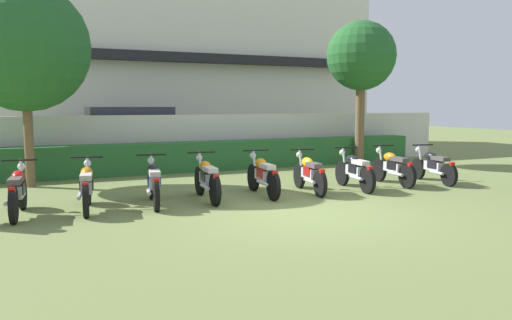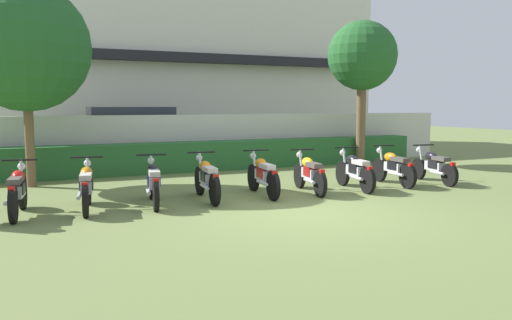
{
  "view_description": "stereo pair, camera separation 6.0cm",
  "coord_description": "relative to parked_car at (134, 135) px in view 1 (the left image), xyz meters",
  "views": [
    {
      "loc": [
        -4.62,
        -7.9,
        1.95
      ],
      "look_at": [
        0.0,
        2.12,
        0.75
      ],
      "focal_mm": 35.54,
      "sensor_mm": 36.0,
      "label": 1
    },
    {
      "loc": [
        -4.57,
        -7.92,
        1.95
      ],
      "look_at": [
        0.0,
        2.12,
        0.75
      ],
      "focal_mm": 35.54,
      "sensor_mm": 36.0,
      "label": 2
    }
  ],
  "objects": [
    {
      "name": "ground",
      "position": [
        1.2,
        -9.34,
        -0.94
      ],
      "size": [
        60.0,
        60.0,
        0.0
      ],
      "primitive_type": "plane",
      "color": "olive"
    },
    {
      "name": "building",
      "position": [
        1.2,
        5.21,
        2.65
      ],
      "size": [
        20.13,
        6.5,
        7.18
      ],
      "color": "silver",
      "rests_on": "ground"
    },
    {
      "name": "compound_wall",
      "position": [
        1.2,
        -2.22,
        -0.11
      ],
      "size": [
        19.12,
        0.3,
        1.66
      ],
      "primitive_type": "cube",
      "color": "silver",
      "rests_on": "ground"
    },
    {
      "name": "hedge_row",
      "position": [
        1.2,
        -2.92,
        -0.5
      ],
      "size": [
        15.3,
        0.7,
        0.87
      ],
      "primitive_type": "cube",
      "color": "#28602D",
      "rests_on": "ground"
    },
    {
      "name": "parked_car",
      "position": [
        0.0,
        0.0,
        0.0
      ],
      "size": [
        4.51,
        2.1,
        1.89
      ],
      "rotation": [
        0.0,
        0.0,
        -0.01
      ],
      "color": "black",
      "rests_on": "ground"
    },
    {
      "name": "tree_near_inspector",
      "position": [
        -3.3,
        -4.08,
        2.36
      ],
      "size": [
        3.01,
        3.01,
        4.81
      ],
      "color": "brown",
      "rests_on": "ground"
    },
    {
      "name": "tree_far_side",
      "position": [
        6.7,
        -3.48,
        2.57
      ],
      "size": [
        2.25,
        2.25,
        4.68
      ],
      "color": "brown",
      "rests_on": "ground"
    },
    {
      "name": "motorcycle_in_row_0",
      "position": [
        -3.55,
        -7.52,
        -0.48
      ],
      "size": [
        0.6,
        1.85,
        0.97
      ],
      "rotation": [
        0.0,
        0.0,
        1.46
      ],
      "color": "black",
      "rests_on": "ground"
    },
    {
      "name": "motorcycle_in_row_1",
      "position": [
        -2.39,
        -7.53,
        -0.48
      ],
      "size": [
        0.6,
        1.86,
        0.97
      ],
      "rotation": [
        0.0,
        0.0,
        1.43
      ],
      "color": "black",
      "rests_on": "ground"
    },
    {
      "name": "motorcycle_in_row_2",
      "position": [
        -1.14,
        -7.51,
        -0.49
      ],
      "size": [
        0.62,
        1.88,
        0.96
      ],
      "rotation": [
        0.0,
        0.0,
        1.41
      ],
      "color": "black",
      "rests_on": "ground"
    },
    {
      "name": "motorcycle_in_row_3",
      "position": [
        -0.03,
        -7.47,
        -0.48
      ],
      "size": [
        0.6,
        1.9,
        0.97
      ],
      "rotation": [
        0.0,
        0.0,
        1.48
      ],
      "color": "black",
      "rests_on": "ground"
    },
    {
      "name": "motorcycle_in_row_4",
      "position": [
        1.25,
        -7.46,
        -0.49
      ],
      "size": [
        0.6,
        1.87,
        0.96
      ],
      "rotation": [
        0.0,
        0.0,
        1.48
      ],
      "color": "black",
      "rests_on": "ground"
    },
    {
      "name": "motorcycle_in_row_5",
      "position": [
        2.37,
        -7.55,
        -0.5
      ],
      "size": [
        0.61,
        1.83,
        0.95
      ],
      "rotation": [
        0.0,
        0.0,
        1.41
      ],
      "color": "black",
      "rests_on": "ground"
    },
    {
      "name": "motorcycle_in_row_6",
      "position": [
        3.53,
        -7.63,
        -0.49
      ],
      "size": [
        0.6,
        1.82,
        0.96
      ],
      "rotation": [
        0.0,
        0.0,
        1.43
      ],
      "color": "black",
      "rests_on": "ground"
    },
    {
      "name": "motorcycle_in_row_7",
      "position": [
        4.78,
        -7.47,
        -0.49
      ],
      "size": [
        0.6,
        1.8,
        0.95
      ],
      "rotation": [
        0.0,
        0.0,
        1.48
      ],
      "color": "black",
      "rests_on": "ground"
    },
    {
      "name": "motorcycle_in_row_8",
      "position": [
        5.94,
        -7.62,
        -0.5
      ],
      "size": [
        0.61,
        1.84,
        0.94
      ],
      "rotation": [
        0.0,
        0.0,
        1.42
      ],
      "color": "black",
      "rests_on": "ground"
    }
  ]
}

